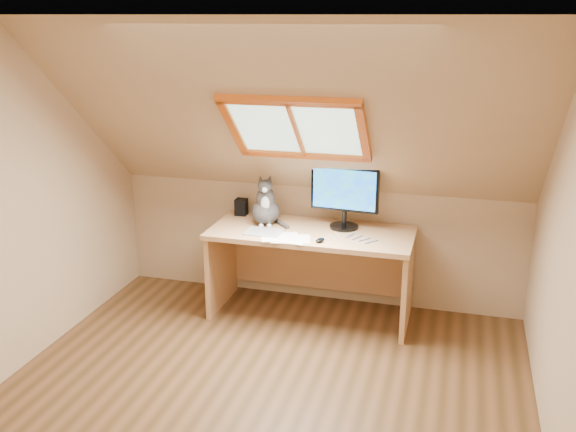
% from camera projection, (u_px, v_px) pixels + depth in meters
% --- Properties ---
extents(ground, '(3.50, 3.50, 0.00)m').
position_uv_depth(ground, '(254.00, 406.00, 4.11)').
color(ground, brown).
rests_on(ground, ground).
extents(room_shell, '(3.52, 3.52, 2.41)m').
position_uv_depth(room_shell, '(245.00, 195.00, 3.59)').
color(room_shell, tan).
rests_on(room_shell, ground).
extents(desk, '(1.63, 0.71, 0.74)m').
position_uv_depth(desk, '(313.00, 254.00, 5.28)').
color(desk, tan).
rests_on(desk, ground).
extents(monitor, '(0.55, 0.23, 0.51)m').
position_uv_depth(monitor, '(345.00, 193.00, 5.11)').
color(monitor, black).
rests_on(monitor, desk).
extents(cat, '(0.29, 0.33, 0.43)m').
position_uv_depth(cat, '(266.00, 206.00, 5.27)').
color(cat, '#443F3C').
rests_on(cat, desk).
extents(desk_speaker, '(0.10, 0.10, 0.14)m').
position_uv_depth(desk_speaker, '(241.00, 207.00, 5.53)').
color(desk_speaker, black).
rests_on(desk_speaker, desk).
extents(graphics_tablet, '(0.28, 0.20, 0.01)m').
position_uv_depth(graphics_tablet, '(264.00, 232.00, 5.09)').
color(graphics_tablet, '#B2B2B7').
rests_on(graphics_tablet, desk).
extents(mouse, '(0.08, 0.11, 0.03)m').
position_uv_depth(mouse, '(320.00, 240.00, 4.88)').
color(mouse, black).
rests_on(mouse, desk).
extents(papers, '(0.35, 0.30, 0.01)m').
position_uv_depth(papers, '(286.00, 239.00, 4.94)').
color(papers, white).
rests_on(papers, desk).
extents(cables, '(0.51, 0.26, 0.01)m').
position_uv_depth(cables, '(349.00, 238.00, 4.95)').
color(cables, silver).
rests_on(cables, desk).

